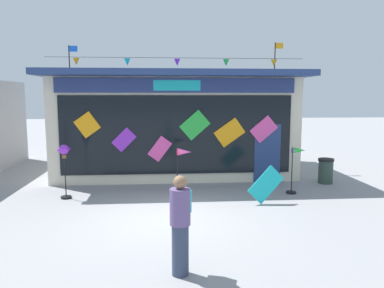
# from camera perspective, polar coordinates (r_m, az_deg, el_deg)

# --- Properties ---
(ground_plane) EXTENTS (80.00, 80.00, 0.00)m
(ground_plane) POSITION_cam_1_polar(r_m,az_deg,el_deg) (9.20, -4.44, -11.23)
(ground_plane) COLOR gray
(kite_shop_building) EXTENTS (8.93, 5.84, 5.05)m
(kite_shop_building) POSITION_cam_1_polar(r_m,az_deg,el_deg) (14.65, -2.69, 3.41)
(kite_shop_building) COLOR beige
(kite_shop_building) RESTS_ON ground_plane
(wind_spinner_far_left) EXTENTS (0.30, 0.30, 1.57)m
(wind_spinner_far_left) POSITION_cam_1_polar(r_m,az_deg,el_deg) (11.13, -19.18, -2.05)
(wind_spinner_far_left) COLOR black
(wind_spinner_far_left) RESTS_ON ground_plane
(wind_spinner_left) EXTENTS (0.62, 0.37, 1.43)m
(wind_spinner_left) POSITION_cam_1_polar(r_m,az_deg,el_deg) (10.85, -1.53, -3.10)
(wind_spinner_left) COLOR black
(wind_spinner_left) RESTS_ON ground_plane
(wind_spinner_center_left) EXTENTS (0.54, 0.29, 1.42)m
(wind_spinner_center_left) POSITION_cam_1_polar(r_m,az_deg,el_deg) (11.53, 15.90, -2.57)
(wind_spinner_center_left) COLOR black
(wind_spinner_center_left) RESTS_ON ground_plane
(person_mid_plaza) EXTENTS (0.38, 0.48, 1.68)m
(person_mid_plaza) POSITION_cam_1_polar(r_m,az_deg,el_deg) (6.15, -1.81, -12.08)
(person_mid_plaza) COLOR #333D56
(person_mid_plaza) RESTS_ON ground_plane
(trash_bin) EXTENTS (0.52, 0.52, 0.85)m
(trash_bin) POSITION_cam_1_polar(r_m,az_deg,el_deg) (13.29, 20.02, -3.91)
(trash_bin) COLOR #2D4238
(trash_bin) RESTS_ON ground_plane
(display_kite_on_ground) EXTENTS (1.06, 0.20, 1.06)m
(display_kite_on_ground) POSITION_cam_1_polar(r_m,az_deg,el_deg) (10.35, 11.39, -6.19)
(display_kite_on_ground) COLOR #19B7BC
(display_kite_on_ground) RESTS_ON ground_plane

